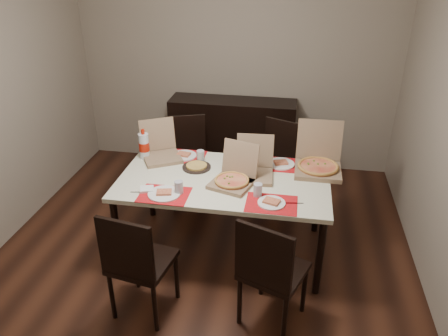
{
  "coord_description": "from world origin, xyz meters",
  "views": [
    {
      "loc": [
        0.74,
        -3.1,
        2.56
      ],
      "look_at": [
        0.18,
        0.15,
        0.85
      ],
      "focal_mm": 35.0,
      "sensor_mm": 36.0,
      "label": 1
    }
  ],
  "objects_px": {
    "dining_table": "(224,185)",
    "chair_near_right": "(270,270)",
    "chair_far_right": "(277,161)",
    "chair_far_left": "(188,156)",
    "sideboard": "(232,136)",
    "dip_bowl": "(241,168)",
    "soda_bottle": "(144,146)",
    "pizza_box_center": "(233,178)",
    "chair_near_left": "(137,261)"
  },
  "relations": [
    {
      "from": "dip_bowl",
      "to": "soda_bottle",
      "type": "bearing_deg",
      "value": 175.28
    },
    {
      "from": "dining_table",
      "to": "chair_far_right",
      "type": "bearing_deg",
      "value": 65.26
    },
    {
      "from": "chair_far_left",
      "to": "dip_bowl",
      "type": "xyz_separation_m",
      "value": [
        0.67,
        -0.66,
        0.25
      ]
    },
    {
      "from": "chair_near_left",
      "to": "chair_far_right",
      "type": "relative_size",
      "value": 1.0
    },
    {
      "from": "sideboard",
      "to": "chair_far_left",
      "type": "distance_m",
      "value": 0.86
    },
    {
      "from": "dip_bowl",
      "to": "soda_bottle",
      "type": "relative_size",
      "value": 0.4
    },
    {
      "from": "chair_far_left",
      "to": "dip_bowl",
      "type": "distance_m",
      "value": 0.97
    },
    {
      "from": "pizza_box_center",
      "to": "chair_far_right",
      "type": "bearing_deg",
      "value": 71.89
    },
    {
      "from": "chair_near_right",
      "to": "chair_far_right",
      "type": "relative_size",
      "value": 1.0
    },
    {
      "from": "chair_near_right",
      "to": "dip_bowl",
      "type": "distance_m",
      "value": 1.12
    },
    {
      "from": "chair_near_left",
      "to": "dip_bowl",
      "type": "height_order",
      "value": "chair_near_left"
    },
    {
      "from": "chair_near_left",
      "to": "dining_table",
      "type": "bearing_deg",
      "value": 61.95
    },
    {
      "from": "chair_far_left",
      "to": "soda_bottle",
      "type": "bearing_deg",
      "value": -113.71
    },
    {
      "from": "chair_near_left",
      "to": "chair_near_right",
      "type": "relative_size",
      "value": 1.0
    },
    {
      "from": "chair_near_left",
      "to": "chair_near_right",
      "type": "bearing_deg",
      "value": 4.26
    },
    {
      "from": "dip_bowl",
      "to": "soda_bottle",
      "type": "distance_m",
      "value": 0.93
    },
    {
      "from": "dining_table",
      "to": "chair_near_right",
      "type": "height_order",
      "value": "chair_near_right"
    },
    {
      "from": "dining_table",
      "to": "pizza_box_center",
      "type": "height_order",
      "value": "pizza_box_center"
    },
    {
      "from": "chair_far_left",
      "to": "chair_far_right",
      "type": "relative_size",
      "value": 1.0
    },
    {
      "from": "soda_bottle",
      "to": "chair_far_left",
      "type": "bearing_deg",
      "value": 66.29
    },
    {
      "from": "dining_table",
      "to": "chair_far_left",
      "type": "bearing_deg",
      "value": 122.6
    },
    {
      "from": "chair_near_right",
      "to": "pizza_box_center",
      "type": "bearing_deg",
      "value": 116.57
    },
    {
      "from": "chair_far_left",
      "to": "dip_bowl",
      "type": "height_order",
      "value": "chair_far_left"
    },
    {
      "from": "chair_near_right",
      "to": "soda_bottle",
      "type": "distance_m",
      "value": 1.73
    },
    {
      "from": "sideboard",
      "to": "pizza_box_center",
      "type": "xyz_separation_m",
      "value": [
        0.27,
        -1.71,
        0.35
      ]
    },
    {
      "from": "dining_table",
      "to": "chair_near_left",
      "type": "distance_m",
      "value": 1.04
    },
    {
      "from": "sideboard",
      "to": "chair_far_right",
      "type": "height_order",
      "value": "chair_far_right"
    },
    {
      "from": "dining_table",
      "to": "dip_bowl",
      "type": "bearing_deg",
      "value": 57.59
    },
    {
      "from": "chair_near_right",
      "to": "pizza_box_center",
      "type": "height_order",
      "value": "pizza_box_center"
    },
    {
      "from": "pizza_box_center",
      "to": "dip_bowl",
      "type": "relative_size",
      "value": 3.81
    },
    {
      "from": "dip_bowl",
      "to": "sideboard",
      "type": "bearing_deg",
      "value": 101.78
    },
    {
      "from": "chair_near_right",
      "to": "chair_far_right",
      "type": "distance_m",
      "value": 1.72
    },
    {
      "from": "dining_table",
      "to": "chair_near_right",
      "type": "bearing_deg",
      "value": -60.49
    },
    {
      "from": "pizza_box_center",
      "to": "chair_far_left",
      "type": "bearing_deg",
      "value": 124.49
    },
    {
      "from": "chair_near_right",
      "to": "pizza_box_center",
      "type": "distance_m",
      "value": 0.9
    },
    {
      "from": "soda_bottle",
      "to": "dip_bowl",
      "type": "bearing_deg",
      "value": -4.72
    },
    {
      "from": "chair_near_left",
      "to": "chair_far_left",
      "type": "bearing_deg",
      "value": 92.05
    },
    {
      "from": "chair_near_right",
      "to": "dip_bowl",
      "type": "height_order",
      "value": "chair_near_right"
    },
    {
      "from": "chair_near_left",
      "to": "dip_bowl",
      "type": "xyz_separation_m",
      "value": [
        0.61,
        1.1,
        0.25
      ]
    },
    {
      "from": "sideboard",
      "to": "chair_far_right",
      "type": "distance_m",
      "value": 0.95
    },
    {
      "from": "chair_near_right",
      "to": "chair_far_left",
      "type": "bearing_deg",
      "value": 121.1
    },
    {
      "from": "dining_table",
      "to": "soda_bottle",
      "type": "height_order",
      "value": "soda_bottle"
    },
    {
      "from": "chair_near_right",
      "to": "chair_far_left",
      "type": "height_order",
      "value": "same"
    },
    {
      "from": "chair_near_left",
      "to": "chair_far_right",
      "type": "distance_m",
      "value": 2.0
    },
    {
      "from": "chair_far_left",
      "to": "pizza_box_center",
      "type": "height_order",
      "value": "pizza_box_center"
    },
    {
      "from": "chair_near_right",
      "to": "pizza_box_center",
      "type": "relative_size",
      "value": 2.11
    },
    {
      "from": "sideboard",
      "to": "chair_far_right",
      "type": "bearing_deg",
      "value": -51.78
    },
    {
      "from": "chair_far_left",
      "to": "chair_far_right",
      "type": "height_order",
      "value": "same"
    },
    {
      "from": "soda_bottle",
      "to": "chair_near_left",
      "type": "bearing_deg",
      "value": -74.8
    },
    {
      "from": "sideboard",
      "to": "soda_bottle",
      "type": "height_order",
      "value": "soda_bottle"
    }
  ]
}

